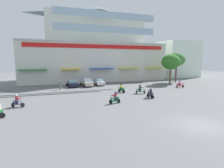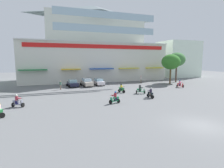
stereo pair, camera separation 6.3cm
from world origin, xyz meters
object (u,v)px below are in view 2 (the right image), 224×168
plaza_tree_1 (177,60)px  scooter_rider_9 (141,90)px  pedestrian_0 (141,79)px  pedestrian_1 (61,85)px  plaza_tree_3 (171,62)px  parked_car_0 (73,83)px  scooter_rider_3 (115,98)px  parked_car_2 (99,82)px  scooter_rider_5 (150,94)px  scooter_rider_0 (18,102)px  parked_car_1 (87,82)px  scooter_rider_7 (180,84)px

plaza_tree_1 → scooter_rider_9: plaza_tree_1 is taller
pedestrian_0 → pedestrian_1: size_ratio=1.06×
plaza_tree_1 → plaza_tree_3: plaza_tree_1 is taller
parked_car_0 → scooter_rider_3: scooter_rider_3 is taller
parked_car_0 → parked_car_2: parked_car_0 is taller
scooter_rider_3 → scooter_rider_5: 6.18m
plaza_tree_1 → pedestrian_1: (-27.71, -2.23, -4.60)m
scooter_rider_0 → scooter_rider_5: size_ratio=1.00×
scooter_rider_0 → scooter_rider_9: size_ratio=0.99×
parked_car_1 → scooter_rider_3: bearing=-88.5°
plaza_tree_3 → pedestrian_0: size_ratio=3.84×
scooter_rider_0 → scooter_rider_3: size_ratio=0.97×
scooter_rider_7 → pedestrian_0: 9.75m
scooter_rider_0 → scooter_rider_3: scooter_rider_3 is taller
scooter_rider_7 → parked_car_0: bearing=158.4°
scooter_rider_3 → scooter_rider_5: size_ratio=1.03×
scooter_rider_0 → pedestrian_0: pedestrian_0 is taller
parked_car_2 → scooter_rider_9: bearing=-71.4°
parked_car_0 → scooter_rider_5: 17.26m
parked_car_0 → pedestrian_1: bearing=-131.5°
pedestrian_0 → pedestrian_1: pedestrian_0 is taller
scooter_rider_0 → parked_car_0: bearing=60.0°
plaza_tree_1 → pedestrian_1: size_ratio=4.38×
scooter_rider_9 → pedestrian_1: 14.66m
plaza_tree_1 → pedestrian_0: 10.13m
parked_car_0 → scooter_rider_7: 21.74m
scooter_rider_7 → scooter_rider_3: bearing=-155.0°
plaza_tree_1 → scooter_rider_0: size_ratio=4.79×
scooter_rider_0 → scooter_rider_5: 17.31m
scooter_rider_0 → scooter_rider_7: scooter_rider_0 is taller
parked_car_2 → pedestrian_0: (10.60, 0.37, 0.30)m
parked_car_0 → pedestrian_0: bearing=3.2°
scooter_rider_3 → pedestrian_0: bearing=52.4°
scooter_rider_9 → scooter_rider_5: bearing=-93.9°
pedestrian_0 → scooter_rider_9: bearing=-119.0°
plaza_tree_1 → parked_car_1: size_ratio=1.59×
parked_car_1 → pedestrian_0: bearing=4.3°
parked_car_1 → pedestrian_0: pedestrian_0 is taller
scooter_rider_0 → pedestrian_1: 12.17m
scooter_rider_5 → scooter_rider_0: bearing=177.5°
parked_car_0 → scooter_rider_9: (9.58, -11.11, -0.15)m
scooter_rider_3 → parked_car_2: bearing=81.9°
plaza_tree_1 → scooter_rider_7: plaza_tree_1 is taller
plaza_tree_3 → scooter_rider_5: bearing=-136.8°
scooter_rider_3 → scooter_rider_5: (6.02, 1.36, -0.01)m
parked_car_2 → pedestrian_1: bearing=-157.5°
plaza_tree_1 → plaza_tree_3: bearing=-146.7°
parked_car_0 → pedestrian_0: 16.28m
parked_car_0 → pedestrian_0: size_ratio=2.33×
scooter_rider_7 → pedestrian_0: (-3.96, 8.91, 0.41)m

